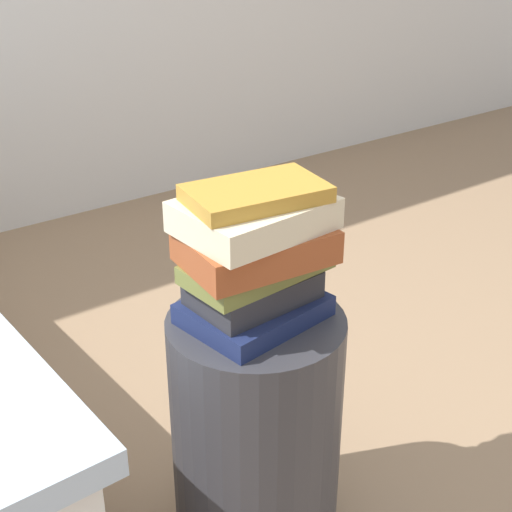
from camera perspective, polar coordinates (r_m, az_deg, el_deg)
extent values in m
cylinder|color=#333338|center=(1.67, 0.00, -13.19)|extent=(0.37, 0.37, 0.56)
cube|color=#19234C|center=(1.49, -0.09, -4.08)|extent=(0.29, 0.24, 0.04)
cube|color=#28282D|center=(1.47, -0.08, -2.39)|extent=(0.25, 0.18, 0.06)
cube|color=olive|center=(1.45, 0.09, -0.83)|extent=(0.30, 0.18, 0.04)
cube|color=#994723|center=(1.42, 0.10, 0.72)|extent=(0.29, 0.21, 0.06)
cube|color=beige|center=(1.40, -0.16, 3.14)|extent=(0.29, 0.22, 0.06)
cube|color=#B7842D|center=(1.38, 0.10, 4.82)|extent=(0.27, 0.18, 0.03)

